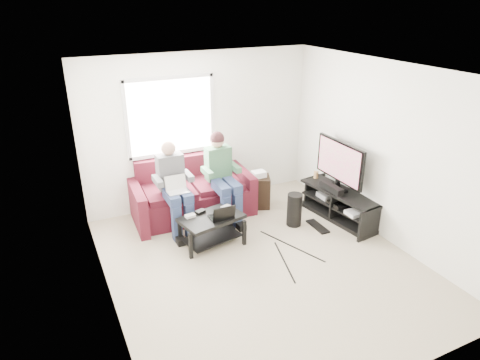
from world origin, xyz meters
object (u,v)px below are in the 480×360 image
(sofa, at_px, (192,195))
(tv, at_px, (340,163))
(tv_stand, at_px, (339,206))
(coffee_table, at_px, (211,224))
(end_table, at_px, (258,191))
(subwoofer, at_px, (294,210))

(sofa, xyz_separation_m, tv, (2.12, -1.12, 0.61))
(tv_stand, bearing_deg, coffee_table, 175.19)
(end_table, bearing_deg, tv_stand, -44.58)
(tv_stand, distance_m, end_table, 1.39)
(tv_stand, xyz_separation_m, tv, (-0.00, 0.10, 0.73))
(tv_stand, distance_m, tv, 0.74)
(coffee_table, relative_size, tv, 0.90)
(coffee_table, bearing_deg, sofa, 86.07)
(coffee_table, height_order, tv, tv)
(coffee_table, distance_m, tv_stand, 2.20)
(tv_stand, xyz_separation_m, end_table, (-0.99, 0.97, 0.07))
(tv_stand, height_order, tv, tv)
(tv, xyz_separation_m, end_table, (-0.99, 0.87, -0.66))
(tv, relative_size, subwoofer, 2.05)
(coffee_table, xyz_separation_m, tv, (2.19, -0.08, 0.62))
(coffee_table, bearing_deg, tv_stand, -4.81)
(end_table, bearing_deg, tv, -41.56)
(sofa, xyz_separation_m, end_table, (1.13, -0.24, -0.05))
(sofa, relative_size, coffee_table, 2.05)
(tv_stand, distance_m, subwoofer, 0.80)
(coffee_table, height_order, end_table, end_table)
(sofa, distance_m, tv, 2.47)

